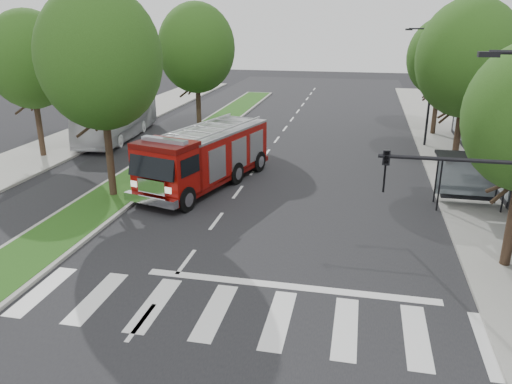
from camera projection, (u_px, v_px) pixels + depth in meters
ground at (186, 262)px, 18.61m from camera, size 140.00×140.00×0.00m
sidewalk_right at (486, 195)px, 25.36m from camera, size 5.00×80.00×0.15m
sidewalk_left at (17, 164)px, 30.65m from camera, size 5.00×80.00×0.15m
median at (191, 141)px, 36.36m from camera, size 3.00×50.00×0.15m
bus_shelter at (471, 167)px, 23.25m from camera, size 3.20×1.60×2.61m
tree_right_mid at (468, 59)px, 27.11m from camera, size 5.60×5.60×9.72m
tree_right_far at (442, 57)px, 36.56m from camera, size 5.00×5.00×8.73m
tree_median_near at (100, 59)px, 23.06m from camera, size 5.80×5.80×10.16m
tree_median_far at (196, 48)px, 36.08m from camera, size 5.60×5.60×9.72m
tree_left_mid at (30, 60)px, 30.38m from camera, size 5.20×5.20×9.16m
streetlight_right_near at (509, 192)px, 11.94m from camera, size 4.08×0.22×8.00m
streetlight_right_far at (429, 82)px, 33.54m from camera, size 2.11×0.20×8.00m
fire_engine at (205, 157)px, 26.53m from camera, size 5.32×9.94×3.30m
city_bus at (118, 118)px, 37.11m from camera, size 3.51×10.96×3.00m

